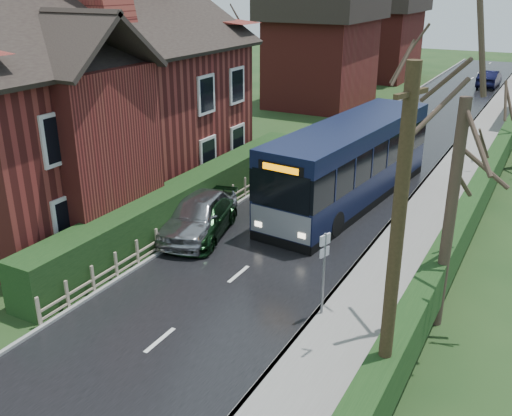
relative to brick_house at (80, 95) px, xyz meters
The scene contains 17 objects.
ground 10.87m from the brick_house, 28.67° to the right, with size 140.00×140.00×0.00m, color #2C451D.
road 11.07m from the brick_house, 30.89° to the left, with size 6.00×100.00×0.02m, color black.
pavement 14.64m from the brick_house, 21.92° to the left, with size 2.50×100.00×0.14m, color slate.
kerb_right 13.59m from the brick_house, 23.91° to the left, with size 0.12×100.00×0.14m, color gray.
kerb_left 8.85m from the brick_house, 42.59° to the left, with size 0.12×100.00×0.10m, color gray.
front_hedge 6.02m from the brick_house, ahead, with size 1.20×16.00×1.60m, color black.
picket_fence 6.83m from the brick_house, ahead, with size 0.10×16.00×0.90m, color gray, non-canonical shape.
right_wall_hedge 15.80m from the brick_house, 19.77° to the left, with size 0.60×50.00×1.80m.
brick_house is the anchor object (origin of this frame).
bus 11.07m from the brick_house, 27.27° to the left, with size 3.52×11.08×3.31m.
car_silver 6.99m from the brick_house, ahead, with size 1.79×4.44×1.51m, color #9D9DA2.
car_green 7.22m from the brick_house, ahead, with size 1.71×4.20×1.22m, color black.
car_distant 38.54m from the brick_house, 73.75° to the left, with size 1.54×4.42×1.46m, color black.
bus_stop_sign 12.82m from the brick_house, 17.65° to the right, with size 0.16×0.37×2.51m.
telegraph_pole 16.19m from the brick_house, 26.02° to the right, with size 0.35×0.93×7.37m.
tree_right_near 15.11m from the brick_house, ahead, with size 4.01×4.01×8.65m.
tree_house_side 11.88m from the brick_house, 100.19° to the left, with size 4.41×4.41×10.02m.
Camera 1 is at (7.98, -11.58, 8.52)m, focal length 40.00 mm.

